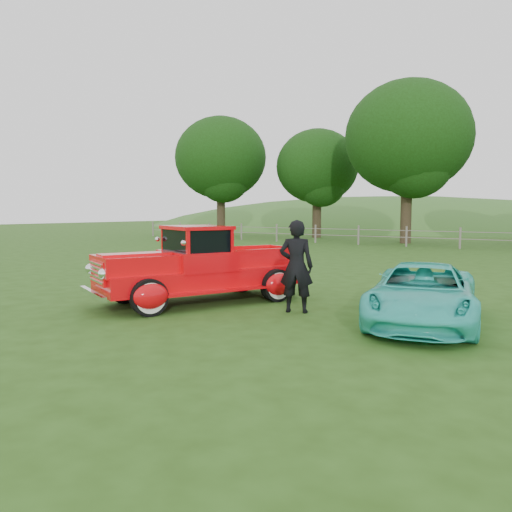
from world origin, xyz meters
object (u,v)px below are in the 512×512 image
Objects in this scene: tree_mid_west at (317,167)px; teal_sedan at (423,294)px; red_pickup at (199,268)px; man at (296,266)px; tree_near_west at (408,137)px; tree_far_west at (221,158)px.

tree_mid_west is 2.08× the size of teal_sedan.
man reaches higher than red_pickup.
tree_mid_west is 0.81× the size of tree_near_west.
red_pickup is (2.63, -23.58, -6.00)m from tree_near_west.
tree_far_west reaches higher than tree_mid_west.
tree_mid_west reaches higher than teal_sedan.
red_pickup is at bearing -52.84° from tree_far_west.
teal_sedan is 2.10× the size of man.
teal_sedan is at bearing 168.36° from man.
tree_mid_west is 30.60m from teal_sedan.
tree_mid_west reaches higher than red_pickup.
man is (2.41, 0.27, 0.17)m from red_pickup.
teal_sedan is 2.56m from man.
red_pickup is 1.30× the size of teal_sedan.
red_pickup is at bearing -83.63° from tree_near_west.
tree_mid_west is 4.37× the size of man.
teal_sedan is (4.90, 0.69, -0.23)m from red_pickup.
teal_sedan is (7.53, -22.90, -6.23)m from tree_near_west.
tree_mid_west is 8.63m from tree_near_west.
tree_far_west is 5.13× the size of man.
tree_far_west is 8.30m from tree_mid_west.
red_pickup reaches higher than teal_sedan.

